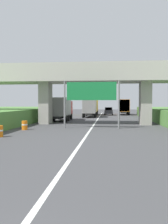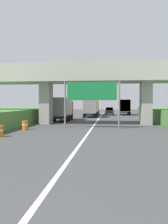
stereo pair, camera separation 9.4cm
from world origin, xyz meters
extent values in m
cube|color=white|center=(0.00, 22.58, 0.00)|extent=(0.20, 85.16, 0.01)
cube|color=#ADA89E|center=(0.00, 28.22, 5.81)|extent=(40.00, 4.80, 1.10)
cube|color=#ADA89E|center=(0.00, 26.00, 6.91)|extent=(40.00, 0.36, 1.10)
cube|color=#ADA89E|center=(0.00, 30.44, 6.91)|extent=(40.00, 0.36, 1.10)
cube|color=#9F9A91|center=(-6.29, 28.22, 2.63)|extent=(1.30, 2.20, 5.26)
cube|color=#9F9A91|center=(6.29, 28.22, 2.63)|extent=(1.30, 2.20, 5.26)
cylinder|color=slate|center=(-2.85, 23.11, 2.48)|extent=(0.18, 0.18, 4.96)
cylinder|color=slate|center=(2.85, 23.11, 2.48)|extent=(0.18, 0.18, 4.96)
cube|color=#167238|center=(0.00, 23.11, 3.91)|extent=(5.20, 0.12, 1.90)
cube|color=white|center=(0.00, 23.09, 3.91)|extent=(4.89, 0.01, 1.67)
cube|color=black|center=(-5.21, 33.75, 0.66)|extent=(1.10, 7.30, 0.36)
cube|color=red|center=(-5.21, 36.35, 1.89)|extent=(2.10, 2.10, 2.10)
cube|color=#2D3842|center=(-5.21, 37.37, 2.19)|extent=(1.89, 0.06, 0.90)
cube|color=#B7B7B2|center=(-5.21, 32.70, 2.14)|extent=(2.30, 5.20, 2.60)
cube|color=gray|center=(-5.21, 30.12, 2.14)|extent=(2.21, 0.04, 2.50)
cylinder|color=black|center=(-6.18, 36.35, 0.48)|extent=(0.30, 0.96, 0.96)
cylinder|color=black|center=(-4.24, 36.35, 0.48)|extent=(0.30, 0.96, 0.96)
cylinder|color=black|center=(-6.28, 31.27, 0.48)|extent=(0.30, 0.96, 0.96)
cylinder|color=black|center=(-4.14, 31.27, 0.48)|extent=(0.30, 0.96, 0.96)
cylinder|color=black|center=(-6.28, 32.96, 0.48)|extent=(0.30, 0.96, 0.96)
cylinder|color=black|center=(-4.14, 32.96, 0.48)|extent=(0.30, 0.96, 0.96)
cube|color=black|center=(5.11, 53.36, 0.66)|extent=(1.10, 7.30, 0.36)
cube|color=orange|center=(5.11, 55.96, 1.89)|extent=(2.10, 2.10, 2.10)
cube|color=#2D3842|center=(5.11, 56.98, 2.19)|extent=(1.89, 0.06, 0.90)
cube|color=orange|center=(5.11, 52.31, 2.14)|extent=(2.30, 5.20, 2.60)
cube|color=#AC5B13|center=(5.11, 49.73, 2.14)|extent=(2.21, 0.04, 2.50)
cylinder|color=black|center=(4.14, 55.96, 0.48)|extent=(0.30, 0.96, 0.96)
cylinder|color=black|center=(6.08, 55.96, 0.48)|extent=(0.30, 0.96, 0.96)
cylinder|color=black|center=(4.04, 50.88, 0.48)|extent=(0.30, 0.96, 0.96)
cylinder|color=black|center=(6.18, 50.88, 0.48)|extent=(0.30, 0.96, 0.96)
cylinder|color=black|center=(4.04, 52.57, 0.48)|extent=(0.30, 0.96, 0.96)
cylinder|color=black|center=(6.18, 52.57, 0.48)|extent=(0.30, 0.96, 0.96)
cube|color=black|center=(-1.72, 43.72, 0.66)|extent=(1.10, 7.30, 0.36)
cube|color=silver|center=(-1.72, 46.32, 1.89)|extent=(2.10, 2.10, 2.10)
cube|color=#2D3842|center=(-1.72, 47.34, 2.19)|extent=(1.89, 0.06, 0.90)
cube|color=#B7B7B2|center=(-1.72, 42.67, 2.14)|extent=(2.30, 5.20, 2.60)
cube|color=gray|center=(-1.72, 40.09, 2.14)|extent=(2.21, 0.04, 2.50)
cylinder|color=black|center=(-2.69, 46.32, 0.48)|extent=(0.30, 0.96, 0.96)
cylinder|color=black|center=(-0.75, 46.32, 0.48)|extent=(0.30, 0.96, 0.96)
cylinder|color=black|center=(-2.79, 41.24, 0.48)|extent=(0.30, 0.96, 0.96)
cylinder|color=black|center=(-0.65, 41.24, 0.48)|extent=(0.30, 0.96, 0.96)
cylinder|color=black|center=(-2.79, 42.93, 0.48)|extent=(0.30, 0.96, 0.96)
cylinder|color=black|center=(-0.65, 42.93, 0.48)|extent=(0.30, 0.96, 0.96)
cube|color=black|center=(-1.84, 52.27, 0.66)|extent=(1.10, 7.30, 0.36)
cube|color=gold|center=(-1.84, 54.87, 1.89)|extent=(2.10, 2.10, 2.10)
cube|color=#2D3842|center=(-1.84, 55.89, 2.19)|extent=(1.89, 0.06, 0.90)
cube|color=gold|center=(-1.84, 51.22, 2.14)|extent=(2.30, 5.20, 2.60)
cube|color=#A88D16|center=(-1.84, 48.64, 2.14)|extent=(2.21, 0.04, 2.50)
cylinder|color=black|center=(-2.81, 54.87, 0.48)|extent=(0.30, 0.96, 0.96)
cylinder|color=black|center=(-0.87, 54.87, 0.48)|extent=(0.30, 0.96, 0.96)
cylinder|color=black|center=(-2.91, 49.79, 0.48)|extent=(0.30, 0.96, 0.96)
cylinder|color=black|center=(-0.77, 49.79, 0.48)|extent=(0.30, 0.96, 0.96)
cylinder|color=black|center=(-2.91, 51.48, 0.48)|extent=(0.30, 0.96, 0.96)
cylinder|color=black|center=(-0.77, 51.48, 0.48)|extent=(0.30, 0.96, 0.96)
cube|color=black|center=(1.76, 51.53, 0.70)|extent=(1.76, 4.10, 0.76)
cube|color=black|center=(1.76, 51.38, 1.40)|extent=(1.56, 1.90, 0.64)
cube|color=#2D3842|center=(1.76, 50.46, 1.40)|extent=(1.44, 0.06, 0.54)
cylinder|color=black|center=(0.94, 52.80, 0.32)|extent=(0.22, 0.64, 0.64)
cylinder|color=black|center=(2.58, 52.80, 0.32)|extent=(0.22, 0.64, 0.64)
cylinder|color=black|center=(0.94, 50.26, 0.32)|extent=(0.22, 0.64, 0.64)
cylinder|color=black|center=(2.58, 50.26, 0.32)|extent=(0.22, 0.64, 0.64)
cylinder|color=orange|center=(-6.70, 15.88, 0.45)|extent=(0.56, 0.56, 0.90)
cylinder|color=white|center=(-6.70, 15.88, 0.52)|extent=(0.57, 0.57, 0.12)
cylinder|color=orange|center=(-6.50, 21.02, 0.45)|extent=(0.56, 0.56, 0.90)
cylinder|color=white|center=(-6.50, 21.02, 0.52)|extent=(0.57, 0.57, 0.12)
camera|label=1|loc=(1.82, -2.14, 2.66)|focal=38.73mm
camera|label=2|loc=(1.91, -2.13, 2.66)|focal=38.73mm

